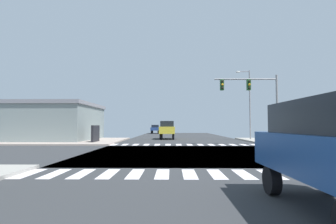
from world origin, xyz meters
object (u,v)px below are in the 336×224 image
(street_lamp, at_px, (248,99))
(sedan_queued_2, at_px, (155,128))
(traffic_signal_mast, at_px, (253,93))
(suv_trailing_3, at_px, (167,128))
(bank_building, at_px, (34,122))

(street_lamp, height_order, sedan_queued_2, street_lamp)
(traffic_signal_mast, height_order, street_lamp, street_lamp)
(street_lamp, bearing_deg, traffic_signal_mast, -102.78)
(sedan_queued_2, height_order, suv_trailing_3, suv_trailing_3)
(sedan_queued_2, relative_size, suv_trailing_3, 0.93)
(traffic_signal_mast, bearing_deg, suv_trailing_3, 130.27)
(traffic_signal_mast, distance_m, suv_trailing_3, 13.17)
(street_lamp, bearing_deg, bank_building, -177.44)
(street_lamp, xyz_separation_m, bank_building, (-25.49, -1.14, -2.83))
(street_lamp, height_order, bank_building, street_lamp)
(sedan_queued_2, distance_m, suv_trailing_3, 23.22)
(bank_building, relative_size, suv_trailing_3, 3.43)
(bank_building, bearing_deg, traffic_signal_mast, -14.14)
(suv_trailing_3, bearing_deg, bank_building, 13.27)
(street_lamp, distance_m, sedan_queued_2, 28.89)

